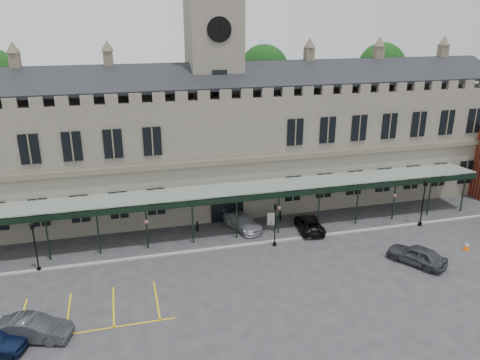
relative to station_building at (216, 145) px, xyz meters
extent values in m
plane|color=#303033|center=(0.00, -15.91, -6.47)|extent=(140.00, 140.00, 0.00)
cube|color=#666055|center=(0.00, 0.09, -0.47)|extent=(60.00, 10.00, 12.00)
cube|color=brown|center=(0.00, -5.09, -0.27)|extent=(60.00, 0.35, 0.50)
cube|color=black|center=(0.00, -2.41, 7.33)|extent=(60.00, 4.77, 2.20)
cube|color=black|center=(0.00, 2.59, 7.33)|extent=(60.00, 4.77, 2.20)
cube|color=black|center=(0.00, -5.01, -4.57)|extent=(3.20, 0.18, 3.80)
cube|color=#666055|center=(0.00, 0.09, 4.53)|extent=(5.00, 5.00, 22.00)
cylinder|color=silver|center=(0.00, -2.47, 11.53)|extent=(2.20, 0.12, 2.20)
cylinder|color=black|center=(0.00, -2.54, 11.53)|extent=(2.30, 0.04, 2.30)
cube|color=black|center=(0.00, -2.47, 6.53)|extent=(1.40, 0.12, 2.80)
cube|color=#8C9E93|center=(0.00, -6.91, -2.37)|extent=(50.00, 4.00, 0.40)
cube|color=black|center=(0.00, -8.91, -2.62)|extent=(50.00, 0.18, 0.50)
cube|color=gray|center=(0.00, -10.41, -6.41)|extent=(60.00, 0.40, 0.12)
cylinder|color=#332314|center=(-22.00, 9.09, -0.47)|extent=(0.70, 0.70, 12.00)
cylinder|color=#332314|center=(8.00, 9.09, -0.47)|extent=(0.70, 0.70, 12.00)
sphere|color=black|center=(8.00, 9.09, 6.53)|extent=(6.00, 6.00, 6.00)
cylinder|color=#332314|center=(24.00, 9.09, -0.47)|extent=(0.70, 0.70, 12.00)
sphere|color=black|center=(24.00, 9.09, 6.53)|extent=(6.00, 6.00, 6.00)
cylinder|color=black|center=(-16.68, -10.42, -6.33)|extent=(0.34, 0.34, 0.28)
cylinder|color=black|center=(-16.68, -10.42, -4.59)|extent=(0.11, 0.11, 3.75)
cube|color=black|center=(-16.68, -10.42, -2.58)|extent=(0.26, 0.26, 0.37)
cone|color=black|center=(-16.68, -10.42, -2.25)|extent=(0.41, 0.41, 0.28)
cylinder|color=black|center=(2.85, -11.08, -6.33)|extent=(0.32, 0.32, 0.27)
cylinder|color=black|center=(2.85, -11.08, -4.70)|extent=(0.11, 0.11, 3.54)
cube|color=black|center=(2.85, -11.08, -2.79)|extent=(0.25, 0.25, 0.35)
cone|color=black|center=(2.85, -11.08, -2.48)|extent=(0.39, 0.39, 0.27)
cylinder|color=black|center=(17.82, -10.70, -6.31)|extent=(0.37, 0.37, 0.31)
cylinder|color=black|center=(17.82, -10.70, -4.41)|extent=(0.12, 0.12, 4.12)
cube|color=black|center=(17.82, -10.70, -2.19)|extent=(0.29, 0.29, 0.41)
cone|color=black|center=(17.82, -10.70, -1.83)|extent=(0.45, 0.45, 0.31)
cube|color=#F35D07|center=(18.66, -16.11, -6.45)|extent=(0.40, 0.40, 0.04)
cone|color=#F35D07|center=(18.66, -16.11, -6.09)|extent=(0.47, 0.47, 0.75)
cylinder|color=silver|center=(18.66, -16.11, -5.99)|extent=(0.31, 0.31, 0.11)
cylinder|color=black|center=(3.89, -6.95, -6.20)|extent=(0.06, 0.06, 0.53)
cube|color=silver|center=(3.89, -6.95, -5.84)|extent=(0.72, 0.26, 1.26)
cylinder|color=black|center=(-3.23, -6.47, -5.99)|extent=(0.17, 0.17, 0.96)
cylinder|color=black|center=(5.12, -6.16, -5.99)|extent=(0.17, 0.17, 0.95)
imported|color=#34363B|center=(-15.82, -19.21, -5.70)|extent=(4.93, 2.97, 1.53)
imported|color=#A1A4A9|center=(1.00, -7.01, -5.77)|extent=(3.37, 5.20, 1.40)
imported|color=black|center=(7.00, -8.92, -5.83)|extent=(2.74, 4.85, 1.28)
imported|color=#34363B|center=(13.00, -17.06, -5.67)|extent=(4.09, 5.00, 1.60)
camera|label=1|loc=(-9.55, -46.10, 12.74)|focal=35.00mm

